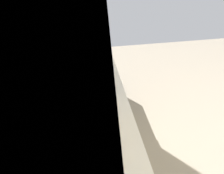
{
  "coord_description": "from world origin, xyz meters",
  "views": [
    {
      "loc": [
        -0.79,
        1.27,
        1.9
      ],
      "look_at": [
        0.08,
        1.12,
        1.25
      ],
      "focal_mm": 35.41,
      "sensor_mm": 36.0,
      "label": 1
    }
  ],
  "objects": [
    {
      "name": "microwave",
      "position": [
        0.61,
        1.29,
        1.04
      ],
      "size": [
        0.51,
        0.39,
        0.31
      ],
      "color": "white",
      "rests_on": "counter_run"
    },
    {
      "name": "oven_range",
      "position": [
        1.54,
        1.27,
        0.46
      ],
      "size": [
        0.59,
        0.61,
        1.07
      ],
      "color": "black",
      "rests_on": "ground_plane"
    }
  ]
}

